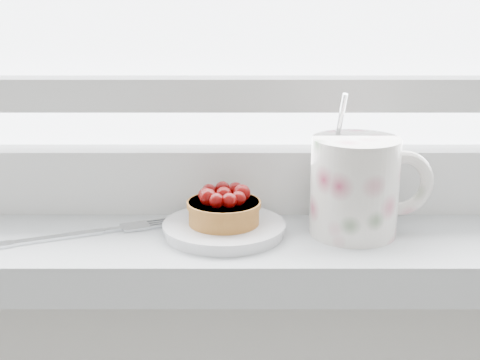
{
  "coord_description": "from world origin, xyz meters",
  "views": [
    {
      "loc": [
        0.0,
        1.25,
        1.18
      ],
      "look_at": [
        0.0,
        1.88,
        1.0
      ],
      "focal_mm": 50.0,
      "sensor_mm": 36.0,
      "label": 1
    }
  ],
  "objects_px": {
    "floral_mug": "(358,184)",
    "fork": "(88,233)",
    "raspberry_tart": "(224,207)",
    "saucer": "(224,229)"
  },
  "relations": [
    {
      "from": "floral_mug",
      "to": "fork",
      "type": "height_order",
      "value": "floral_mug"
    },
    {
      "from": "floral_mug",
      "to": "fork",
      "type": "bearing_deg",
      "value": -178.97
    },
    {
      "from": "raspberry_tart",
      "to": "fork",
      "type": "height_order",
      "value": "raspberry_tart"
    },
    {
      "from": "fork",
      "to": "saucer",
      "type": "bearing_deg",
      "value": 0.41
    },
    {
      "from": "saucer",
      "to": "floral_mug",
      "type": "distance_m",
      "value": 0.14
    },
    {
      "from": "floral_mug",
      "to": "fork",
      "type": "distance_m",
      "value": 0.28
    },
    {
      "from": "raspberry_tart",
      "to": "fork",
      "type": "bearing_deg",
      "value": -179.53
    },
    {
      "from": "saucer",
      "to": "raspberry_tart",
      "type": "relative_size",
      "value": 1.67
    },
    {
      "from": "saucer",
      "to": "fork",
      "type": "distance_m",
      "value": 0.14
    },
    {
      "from": "saucer",
      "to": "floral_mug",
      "type": "xyz_separation_m",
      "value": [
        0.13,
        0.0,
        0.05
      ]
    }
  ]
}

